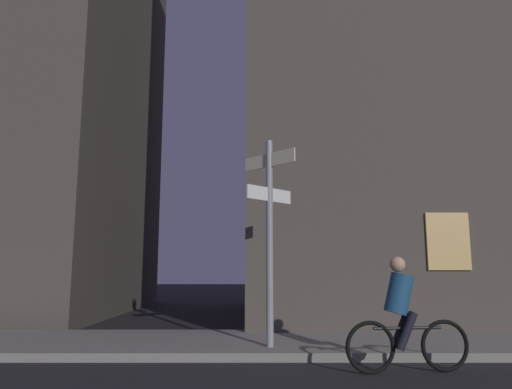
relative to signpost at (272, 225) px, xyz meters
name	(u,v)px	position (x,y,z in m)	size (l,w,h in m)	color
sidewalk_kerb	(252,343)	(-0.35, 0.79, -2.13)	(40.00, 2.77, 0.14)	gray
signpost	(272,225)	(0.00, 0.00, 0.00)	(0.86, 0.86, 3.56)	gray
cyclist	(406,318)	(1.85, -1.32, -1.45)	(1.81, 0.37, 1.61)	black
building_left_block	(1,86)	(-9.24, 7.33, 5.56)	(9.58, 9.42, 15.51)	#4C443D
building_right_block	(423,66)	(5.22, 6.42, 5.83)	(11.36, 9.48, 16.06)	#4C443D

